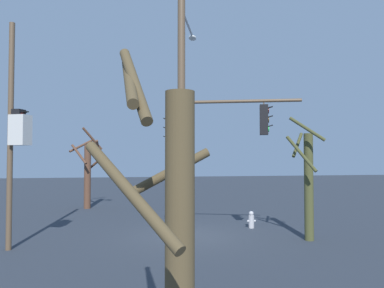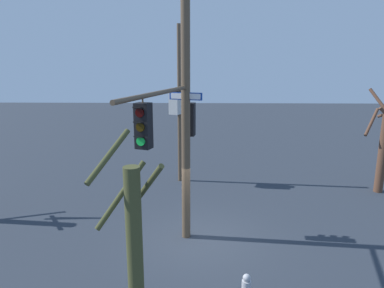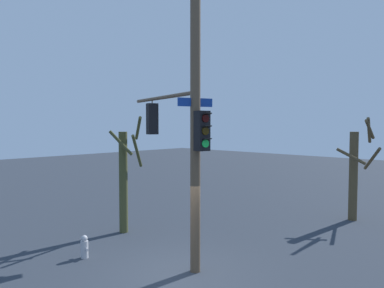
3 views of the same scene
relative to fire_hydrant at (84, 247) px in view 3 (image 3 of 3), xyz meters
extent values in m
plane|color=#2C323C|center=(3.01, 1.18, -0.34)|extent=(80.00, 80.00, 0.00)
cylinder|color=brown|center=(3.28, 1.65, 4.29)|extent=(0.29, 0.29, 9.26)
cylinder|color=brown|center=(1.17, 2.29, 4.80)|extent=(4.26, 1.39, 0.12)
cube|color=black|center=(0.35, 2.54, 4.10)|extent=(0.40, 0.44, 1.10)
cylinder|color=#2F0403|center=(0.19, 2.60, 4.44)|extent=(0.10, 0.22, 0.22)
cube|color=black|center=(0.12, 2.62, 4.56)|extent=(0.22, 0.25, 0.06)
cylinder|color=#352504|center=(0.19, 2.60, 4.10)|extent=(0.10, 0.22, 0.22)
cube|color=black|center=(0.12, 2.62, 4.22)|extent=(0.22, 0.25, 0.06)
cylinder|color=#19D147|center=(0.19, 2.60, 3.76)|extent=(0.10, 0.22, 0.22)
cube|color=black|center=(0.12, 2.62, 3.88)|extent=(0.22, 0.25, 0.06)
cylinder|color=brown|center=(0.35, 2.54, 4.72)|extent=(0.04, 0.04, 0.15)
cube|color=black|center=(3.63, 1.55, 3.72)|extent=(0.37, 0.41, 1.10)
cylinder|color=#2F0403|center=(3.79, 1.51, 4.06)|extent=(0.08, 0.22, 0.22)
cube|color=black|center=(3.86, 1.50, 4.18)|extent=(0.20, 0.24, 0.06)
cylinder|color=#352504|center=(3.79, 1.51, 3.72)|extent=(0.08, 0.22, 0.22)
cube|color=black|center=(3.86, 1.50, 3.84)|extent=(0.20, 0.24, 0.06)
cylinder|color=#19D147|center=(3.79, 1.51, 3.38)|extent=(0.08, 0.22, 0.22)
cube|color=black|center=(3.86, 1.50, 3.50)|extent=(0.20, 0.24, 0.06)
cube|color=navy|center=(3.28, 1.65, 4.52)|extent=(0.38, 1.05, 0.24)
cube|color=white|center=(3.26, 1.66, 4.52)|extent=(0.33, 0.95, 0.18)
cylinder|color=#B2B2B7|center=(0.00, 0.00, -0.07)|extent=(0.24, 0.24, 0.55)
sphere|color=#B2B2B7|center=(0.00, 0.00, 0.29)|extent=(0.20, 0.20, 0.20)
cylinder|color=#B2B2B7|center=(-0.14, 0.00, -0.04)|extent=(0.10, 0.09, 0.09)
cylinder|color=#B2B2B7|center=(0.14, 0.00, -0.04)|extent=(0.10, 0.09, 0.09)
cylinder|color=brown|center=(4.47, 10.63, 1.62)|extent=(0.37, 0.37, 3.93)
cylinder|color=brown|center=(5.08, 11.11, 2.39)|extent=(1.11, 1.36, 1.12)
cylinder|color=brown|center=(4.56, 10.05, 2.54)|extent=(1.22, 0.31, 0.70)
cylinder|color=brown|center=(5.04, 10.76, 3.65)|extent=(0.41, 1.24, 1.13)
cylinder|color=brown|center=(5.10, 10.67, 3.69)|extent=(0.23, 1.32, 0.87)
cylinder|color=#434626|center=(-1.39, 2.52, 1.64)|extent=(0.34, 0.34, 3.97)
cylinder|color=#434626|center=(-1.11, 2.22, 3.20)|extent=(0.75, 0.72, 0.97)
cylinder|color=#434626|center=(-1.09, 3.03, 3.75)|extent=(1.15, 0.74, 0.93)
cylinder|color=#434626|center=(-0.94, 2.85, 2.86)|extent=(0.82, 1.04, 1.34)
camera|label=1|loc=(5.04, 15.07, 2.78)|focal=33.66mm
camera|label=2|loc=(-7.80, 1.20, 5.60)|focal=32.70mm
camera|label=3|loc=(10.29, -5.84, 3.88)|focal=33.93mm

